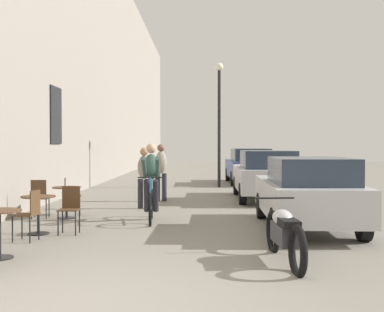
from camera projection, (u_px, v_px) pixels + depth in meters
name	position (u px, v px, depth m)	size (l,w,h in m)	color
ground_plane	(91.00, 306.00, 5.23)	(88.00, 88.00, 0.00)	gray
building_facade_left	(81.00, 46.00, 19.16)	(0.54, 68.00, 10.94)	gray
cafe_table_mid	(38.00, 206.00, 9.43)	(0.64, 0.64, 0.72)	black
cafe_chair_mid_toward_street	(70.00, 206.00, 9.49)	(0.39, 0.39, 0.89)	black
cafe_chair_mid_toward_wall	(30.00, 212.00, 8.74)	(0.44, 0.44, 0.89)	black
cafe_table_far	(67.00, 196.00, 11.44)	(0.64, 0.64, 0.72)	black
cafe_chair_far_toward_street	(40.00, 196.00, 11.37)	(0.42, 0.42, 0.89)	black
cafe_chair_far_toward_wall	(70.00, 193.00, 11.98)	(0.46, 0.46, 0.89)	black
cyclist_on_bicycle	(151.00, 184.00, 11.04)	(0.52, 1.76, 1.74)	black
pedestrian_near	(144.00, 174.00, 13.16)	(0.35, 0.25, 1.61)	#26262D
pedestrian_mid	(161.00, 169.00, 14.87)	(0.35, 0.26, 1.70)	#26262D
street_lamp	(219.00, 108.00, 19.74)	(0.32, 0.32, 4.90)	black
parked_car_nearest	(307.00, 192.00, 9.96)	(1.78, 4.07, 1.43)	#B7B7BC
parked_car_second	(266.00, 174.00, 15.26)	(1.83, 4.25, 1.50)	#B7B7BC
parked_car_third	(249.00, 165.00, 21.62)	(1.87, 4.29, 1.51)	#384C84
parked_motorcycle	(284.00, 234.00, 7.20)	(0.62, 2.15, 0.92)	black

